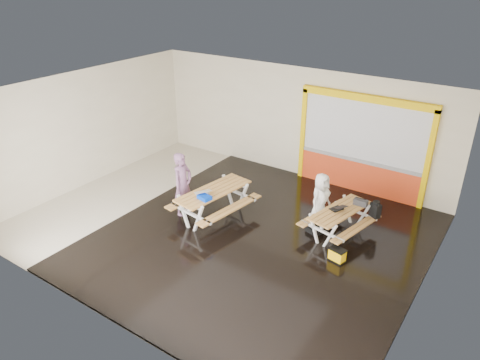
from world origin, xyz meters
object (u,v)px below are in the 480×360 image
Objects in this scene: picnic_table_right at (340,216)px; laptop_left at (203,192)px; fluke_bag at (337,255)px; person_right at (320,199)px; blue_pouch at (204,197)px; picnic_table_left at (214,197)px; laptop_right at (338,208)px; person_left at (183,185)px; dark_case at (314,230)px; backpack at (375,209)px; toolbox at (361,202)px.

laptop_left is (-3.19, -1.45, 0.35)m from picnic_table_right.
fluke_bag is (3.63, 0.35, -0.72)m from laptop_left.
person_right is 4.24× the size of blue_pouch.
picnic_table_left is at bearing 76.24° from laptop_left.
person_right is at bearing 27.18° from picnic_table_left.
blue_pouch is at bearing -42.90° from laptop_left.
person_left is at bearing -160.99° from laptop_right.
dark_case is (-0.52, -0.27, -0.45)m from picnic_table_right.
person_right reaches higher than fluke_bag.
blue_pouch reaches higher than laptop_right.
dark_case is (-0.47, -0.24, -0.68)m from laptop_right.
fluke_bag is (-0.24, -1.73, -0.48)m from backpack.
laptop_right is 3.35m from blue_pouch.
person_left is 3.66m from person_right.
fluke_bag is (0.12, -1.61, -0.62)m from toolbox.
person_left is 5.36× the size of blue_pouch.
blue_pouch reaches higher than picnic_table_right.
picnic_table_right is 1.16× the size of person_left.
backpack reaches higher than picnic_table_right.
picnic_table_right is 0.94m from backpack.
laptop_left is at bearing 137.10° from blue_pouch.
picnic_table_left is 3.30m from picnic_table_right.
toolbox reaches higher than picnic_table_right.
blue_pouch is at bearing -147.02° from toolbox.
picnic_table_left is 3.58m from fluke_bag.
person_left is 4.74× the size of dark_case.
laptop_left is (-2.57, -1.62, 0.14)m from person_right.
backpack is at bearing 42.91° from laptop_right.
backpack is at bearing 37.22° from dark_case.
dark_case is at bearing -159.18° from person_right.
fluke_bag is at bearing -68.16° from picnic_table_right.
picnic_table_left is at bearing 125.26° from person_right.
toolbox is (3.51, 1.96, -0.10)m from laptop_left.
laptop_right is at bearing -73.91° from person_left.
picnic_table_right is 4.62× the size of laptop_right.
person_right is at bearing -160.36° from backpack.
person_left is at bearing 174.69° from laptop_left.
picnic_table_right is 6.22× the size of blue_pouch.
toolbox is 1.73m from fluke_bag.
picnic_table_right is at bearing 37.56° from laptop_right.
fluke_bag is at bearing -97.85° from backpack.
picnic_table_left is at bearing 102.22° from blue_pouch.
toolbox is at bearing 29.24° from laptop_left.
person_left reaches higher than fluke_bag.
fluke_bag reaches higher than dark_case.
laptop_left is at bearing -151.70° from backpack.
fluke_bag is (0.49, -1.05, -0.59)m from laptop_right.
laptop_right reaches higher than fluke_bag.
picnic_table_left is 1.14× the size of picnic_table_right.
person_right reaches higher than toolbox.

